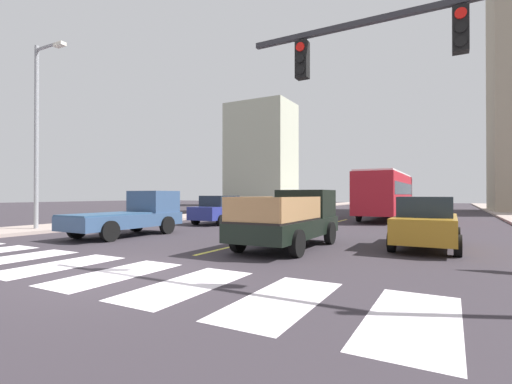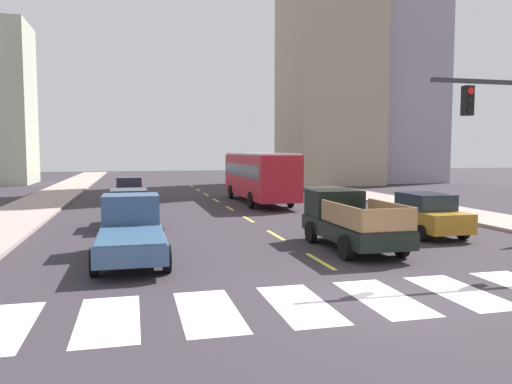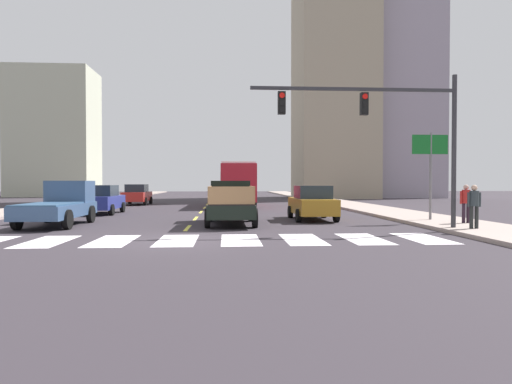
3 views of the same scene
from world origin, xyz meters
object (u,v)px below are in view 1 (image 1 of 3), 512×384
pickup_dark (134,214)px  sedan_mid (426,223)px  streetlight_left (38,129)px  city_bus (386,192)px  pickup_stakebed (293,219)px  sedan_far (221,210)px  sedan_near_right (291,205)px

pickup_dark → sedan_mid: pickup_dark is taller
sedan_mid → streetlight_left: streetlight_left is taller
city_bus → sedan_mid: bearing=-77.1°
pickup_stakebed → sedan_far: pickup_stakebed is taller
sedan_mid → streetlight_left: (-16.73, -3.05, 4.11)m
sedan_far → sedan_mid: (11.71, -5.13, 0.00)m
sedan_mid → sedan_far: bearing=158.3°
pickup_dark → city_bus: (8.18, 15.78, 1.03)m
pickup_dark → sedan_mid: size_ratio=1.18×
sedan_far → sedan_near_right: 11.12m
city_bus → streetlight_left: size_ratio=1.20×
pickup_stakebed → sedan_mid: (4.09, 1.66, -0.08)m
pickup_dark → streetlight_left: streetlight_left is taller
city_bus → sedan_near_right: (-8.35, 2.32, -1.09)m
pickup_stakebed → sedan_mid: pickup_stakebed is taller
city_bus → sedan_near_right: size_ratio=2.45×
sedan_far → streetlight_left: size_ratio=0.49×
sedan_near_right → sedan_mid: 20.07m
pickup_stakebed → streetlight_left: 13.34m
pickup_dark → city_bus: city_bus is taller
pickup_stakebed → sedan_near_right: bearing=111.8°
pickup_stakebed → sedan_far: size_ratio=1.18×
sedan_far → streetlight_left: streetlight_left is taller
pickup_stakebed → sedan_mid: bearing=20.7°
sedan_far → sedan_mid: 12.78m
streetlight_left → city_bus: bearing=51.9°
pickup_dark → sedan_mid: 11.74m
pickup_dark → sedan_far: pickup_dark is taller
pickup_stakebed → sedan_near_right: pickup_stakebed is taller
pickup_stakebed → pickup_dark: same height
sedan_far → sedan_near_right: (-0.07, 11.12, 0.00)m
pickup_stakebed → sedan_mid: size_ratio=1.18×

